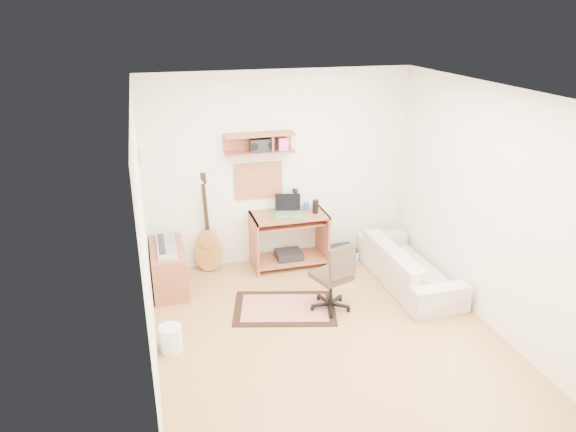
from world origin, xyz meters
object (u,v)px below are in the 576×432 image
object	(u,v)px
cabinet	(168,268)
sofa	(409,258)
task_chair	(331,276)
desk	(289,240)
printer	(339,254)

from	to	relation	value
cabinet	sofa	distance (m)	3.04
task_chair	desk	bearing A→B (deg)	78.58
cabinet	sofa	world-z (taller)	sofa
cabinet	printer	distance (m)	2.37
desk	printer	xyz separation A→B (m)	(0.73, -0.03, -0.29)
task_chair	cabinet	world-z (taller)	task_chair
desk	cabinet	world-z (taller)	desk
task_chair	printer	size ratio (longest dim) A/B	1.95
desk	task_chair	xyz separation A→B (m)	(0.16, -1.23, 0.06)
desk	sofa	distance (m)	1.61
desk	task_chair	size ratio (longest dim) A/B	1.15
cabinet	printer	world-z (taller)	cabinet
task_chair	printer	bearing A→B (deg)	45.93
cabinet	sofa	bearing A→B (deg)	-13.03
desk	task_chair	world-z (taller)	task_chair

